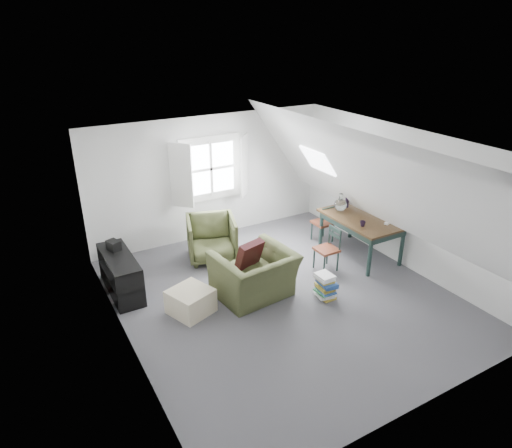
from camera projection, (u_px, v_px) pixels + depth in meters
floor at (283, 296)px, 7.46m from camera, size 5.50×5.50×0.00m
ceiling at (288, 147)px, 6.45m from camera, size 5.50×5.50×0.00m
wall_back at (210, 178)px, 9.14m from camera, size 5.00×0.00×5.00m
wall_front at (429, 321)px, 4.77m from camera, size 5.00×0.00×5.00m
wall_left at (121, 267)px, 5.82m from camera, size 0.00×5.50×5.50m
wall_right at (403, 198)px, 8.09m from camera, size 0.00×5.50×5.50m
slope_left at (188, 215)px, 6.04m from camera, size 3.19×5.50×4.48m
slope_right at (366, 178)px, 7.44m from camera, size 3.19×5.50×4.48m
dormer_window at (212, 169)px, 9.00m from camera, size 1.71×0.35×1.30m
skylight at (318, 161)px, 8.49m from camera, size 0.35×0.75×0.47m
armchair_near at (254, 295)px, 7.49m from camera, size 1.30×1.16×0.78m
armchair_far at (213, 258)px, 8.69m from camera, size 1.11×1.13×0.82m
throw_pillow at (249, 255)px, 7.33m from camera, size 0.51×0.38×0.48m
ottoman at (191, 301)px, 6.99m from camera, size 0.74×0.74×0.39m
dining_table at (361, 223)px, 8.52m from camera, size 0.93×1.56×0.78m
demijohn at (340, 204)px, 8.71m from camera, size 0.24×0.24×0.34m
vase_twigs at (347, 201)px, 8.91m from camera, size 0.07×0.08×0.57m
cup at (362, 226)px, 8.13m from camera, size 0.11×0.11×0.10m
paper_box at (387, 223)px, 8.21m from camera, size 0.12×0.10×0.04m
dining_chair_far at (324, 223)px, 9.17m from camera, size 0.38×0.38×0.80m
dining_chair_near at (328, 248)px, 8.13m from camera, size 0.37×0.37×0.79m
media_shelf at (122, 277)px, 7.45m from camera, size 0.43×1.29×0.66m
electronics_box at (114, 246)px, 7.51m from camera, size 0.22×0.26×0.18m
magazine_stack at (325, 286)px, 7.35m from camera, size 0.31×0.37×0.42m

